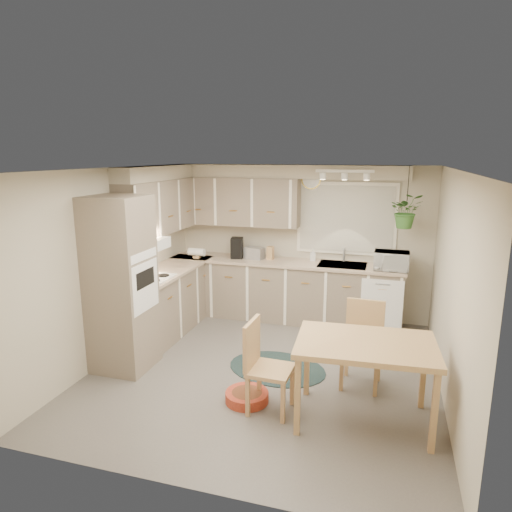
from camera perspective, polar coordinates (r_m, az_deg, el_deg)
name	(u,v)px	position (r m, az deg, el deg)	size (l,w,h in m)	color
floor	(265,370)	(5.70, 1.14, -14.08)	(4.20, 4.20, 0.00)	#625C56
ceiling	(266,169)	(5.09, 1.26, 10.80)	(4.20, 4.20, 0.00)	silver
wall_back	(300,242)	(7.26, 5.58, 1.80)	(4.00, 0.04, 2.40)	#BDB49C
wall_front	(189,347)	(3.40, -8.40, -11.21)	(4.00, 0.04, 2.40)	#BDB49C
wall_left	(115,263)	(6.09, -17.26, -0.86)	(0.04, 4.20, 2.40)	#BDB49C
wall_right	(452,289)	(5.14, 23.29, -3.82)	(0.04, 4.20, 2.40)	#BDB49C
base_cab_left	(170,300)	(6.87, -10.72, -5.48)	(0.60, 1.85, 0.90)	gray
base_cab_back	(283,291)	(7.20, 3.43, -4.42)	(3.60, 0.60, 0.90)	gray
counter_left	(169,270)	(6.73, -10.81, -1.69)	(0.64, 1.89, 0.04)	#C9AC93
counter_back	(284,262)	(7.07, 3.46, -0.80)	(3.64, 0.64, 0.04)	#C9AC93
oven_stack	(121,284)	(5.65, -16.50, -3.42)	(0.65, 0.65, 2.10)	gray
wall_oven_face	(145,287)	(5.49, -13.69, -3.73)	(0.02, 0.56, 0.58)	white
upper_cab_left	(162,206)	(6.74, -11.67, 6.12)	(0.35, 2.00, 0.75)	gray
upper_cab_back	(237,201)	(7.26, -2.40, 6.83)	(2.00, 0.35, 0.75)	gray
soffit_left	(159,173)	(6.72, -12.04, 10.15)	(0.30, 2.00, 0.20)	#BDB49C
soffit_back	(287,171)	(7.03, 3.91, 10.50)	(3.60, 0.30, 0.20)	#BDB49C
cooktop	(150,278)	(6.24, -13.14, -2.73)	(0.52, 0.58, 0.02)	white
range_hood	(147,245)	(6.14, -13.51, 1.39)	(0.40, 0.60, 0.14)	white
window_blinds	(346,219)	(7.07, 11.20, 4.60)	(1.40, 0.02, 1.00)	beige
window_frame	(346,219)	(7.08, 11.20, 4.61)	(1.50, 0.02, 1.10)	white
sink	(342,267)	(6.94, 10.73, -1.42)	(0.70, 0.48, 0.10)	#96989D
dishwasher_front	(381,308)	(6.75, 15.38, -6.29)	(0.58, 0.01, 0.83)	white
track_light_bar	(345,171)	(6.49, 11.02, 10.38)	(0.80, 0.04, 0.04)	white
wall_clock	(311,179)	(7.09, 6.92, 9.48)	(0.30, 0.30, 0.03)	gold
dining_table	(364,382)	(4.69, 13.33, -15.03)	(1.31, 0.87, 0.82)	tan
chair_left	(271,367)	(4.71, 1.85, -13.75)	(0.44, 0.44, 0.95)	tan
chair_back	(362,346)	(5.29, 13.09, -10.90)	(0.45, 0.45, 0.96)	tan
braided_rug	(277,368)	(5.74, 2.64, -13.83)	(1.21, 0.91, 0.01)	black
pet_bed	(247,397)	(5.05, -1.14, -17.17)	(0.46, 0.46, 0.11)	#B74024
microwave	(391,259)	(6.77, 16.58, -0.33)	(0.48, 0.27, 0.33)	white
soap_bottle	(313,258)	(7.13, 7.10, -0.24)	(0.08, 0.19, 0.09)	white
hanging_plant	(406,215)	(6.66, 18.25, 4.91)	(0.43, 0.48, 0.38)	#396F2C
coffee_maker	(237,248)	(7.24, -2.39, 1.03)	(0.18, 0.22, 0.33)	black
toaster	(254,253)	(7.19, -0.22, 0.37)	(0.30, 0.17, 0.18)	#96989D
knife_block	(270,253)	(7.15, 1.81, 0.40)	(0.09, 0.09, 0.21)	tan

